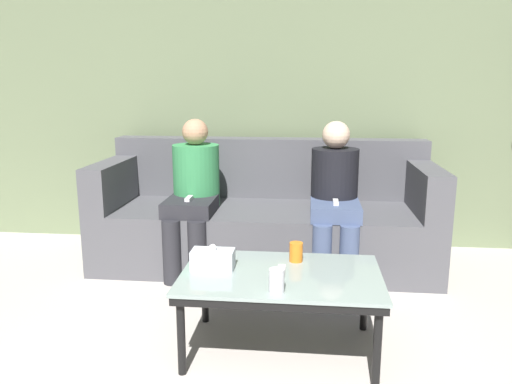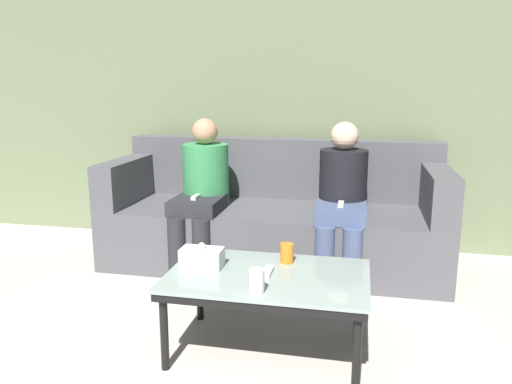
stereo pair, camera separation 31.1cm
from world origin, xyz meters
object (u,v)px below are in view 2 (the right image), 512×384
seated_person_mid_left (342,195)px  cup_near_left (257,281)px  cup_near_right (287,253)px  seated_person_left_end (202,188)px  tissue_box (202,257)px  game_remote (268,272)px  couch (275,219)px  coffee_table (268,281)px

seated_person_mid_left → cup_near_left: bearing=-103.4°
cup_near_right → seated_person_left_end: seated_person_left_end is taller
cup_near_left → cup_near_right: size_ratio=1.06×
seated_person_mid_left → tissue_box: bearing=-121.5°
game_remote → seated_person_mid_left: seated_person_mid_left is taller
game_remote → tissue_box: bearing=175.6°
couch → cup_near_left: couch is taller
couch → coffee_table: couch is taller
cup_near_left → cup_near_right: (0.08, 0.42, -0.00)m
cup_near_left → seated_person_left_end: bearing=117.2°
couch → cup_near_left: bearing=-83.2°
cup_near_left → cup_near_right: bearing=79.5°
cup_near_right → tissue_box: 0.45m
cup_near_left → tissue_box: bearing=142.9°
game_remote → coffee_table: bearing=-97.1°
cup_near_left → tissue_box: 0.44m
coffee_table → game_remote: size_ratio=6.75×
tissue_box → game_remote: 0.36m
cup_near_left → tissue_box: tissue_box is taller
cup_near_left → seated_person_mid_left: bearing=76.6°
tissue_box → game_remote: tissue_box is taller
couch → tissue_box: size_ratio=11.44×
cup_near_left → cup_near_right: 0.42m
coffee_table → tissue_box: size_ratio=4.60×
tissue_box → seated_person_mid_left: bearing=58.5°
game_remote → seated_person_mid_left: (0.32, 1.13, 0.17)m
cup_near_right → tissue_box: tissue_box is taller
cup_near_left → seated_person_left_end: size_ratio=0.10×
couch → game_remote: couch is taller
seated_person_mid_left → couch: bearing=157.2°
tissue_box → cup_near_right: bearing=19.8°
game_remote → cup_near_right: bearing=68.9°
game_remote → cup_near_left: bearing=-91.9°
cup_near_right → seated_person_mid_left: size_ratio=0.09×
cup_near_right → cup_near_left: bearing=-100.5°
couch → tissue_box: (-0.16, -1.31, 0.14)m
cup_near_right → game_remote: bearing=-111.1°
tissue_box → seated_person_left_end: (-0.35, 1.10, 0.13)m
cup_near_left → seated_person_mid_left: 1.41m
cup_near_left → game_remote: size_ratio=0.74×
tissue_box → game_remote: bearing=-4.4°
seated_person_mid_left → cup_near_right: bearing=-104.7°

